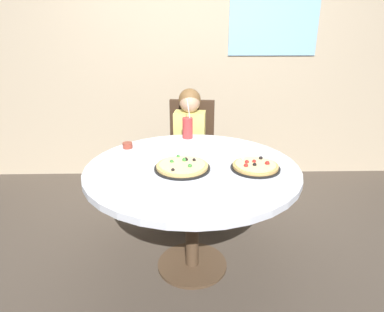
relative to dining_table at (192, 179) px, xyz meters
The scene contains 10 objects.
ground_plane 0.66m from the dining_table, ahead, with size 8.00×8.00×0.00m, color #4C4238.
wall_with_window 1.85m from the dining_table, 89.86° to the left, with size 5.20×0.14×2.90m.
dining_table is the anchor object (origin of this frame).
chair_wooden 0.97m from the dining_table, 89.31° to the left, with size 0.45×0.45×0.95m.
diner_child 0.80m from the dining_table, 90.70° to the left, with size 0.30×0.42×1.08m.
pizza_veggie 0.13m from the dining_table, 146.31° to the right, with size 0.34×0.34×0.05m.
pizza_cheese 0.40m from the dining_table, ahead, with size 0.30×0.30×0.05m.
soda_cup 0.60m from the dining_table, 92.16° to the left, with size 0.08×0.08×0.31m.
sauce_bowl 0.58m from the dining_table, 142.18° to the left, with size 0.07×0.07×0.04m, color brown.
plate_small 0.53m from the dining_table, 169.98° to the left, with size 0.18×0.18×0.01m, color white.
Camera 1 is at (-0.05, -1.98, 1.58)m, focal length 32.33 mm.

